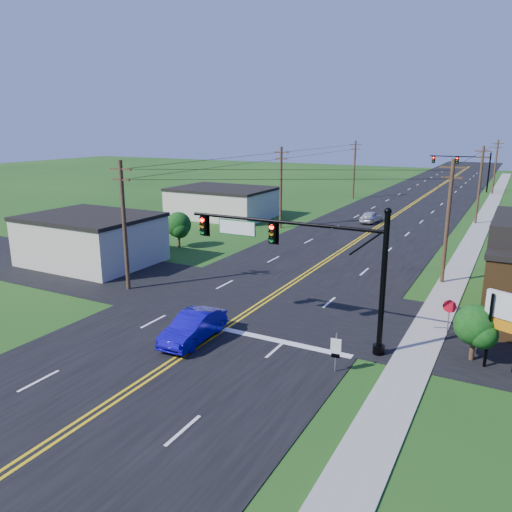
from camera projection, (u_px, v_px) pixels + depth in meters
The scene contains 21 objects.
ground at pixel (137, 383), 22.37m from camera, with size 260.00×260.00×0.00m, color #184313.
road_main at pixel (395, 214), 65.04m from camera, with size 16.00×220.00×0.04m, color black.
road_cross at pixel (261, 302), 32.61m from camera, with size 70.00×10.00×0.04m, color black.
sidewalk at pixel (475, 237), 51.71m from camera, with size 2.00×160.00×0.08m, color gray.
signal_mast_main at pixel (299, 253), 26.02m from camera, with size 11.30×0.60×7.48m.
signal_mast_far at pixel (462, 165), 87.48m from camera, with size 10.98×0.60×7.48m.
cream_bldg_near at pixel (91, 239), 41.55m from camera, with size 10.20×8.20×4.10m.
cream_bldg_far at pixel (223, 202), 63.00m from camera, with size 12.20×9.20×3.70m.
utility_pole_left_a at pixel (124, 224), 34.04m from camera, with size 1.80×0.28×9.00m.
utility_pole_left_b at pixel (281, 186), 55.38m from camera, with size 1.80×0.28×9.00m.
utility_pole_left_c at pixel (354, 168), 78.42m from camera, with size 1.80×0.28×9.00m.
utility_pole_right_a at pixel (448, 220), 35.49m from camera, with size 1.80×0.28×9.00m.
utility_pole_right_b at pixel (480, 184), 57.68m from camera, with size 1.80×0.28×9.00m.
utility_pole_right_c at pixel (495, 166), 83.28m from camera, with size 1.80×0.28×9.00m.
shrub_corner at pixel (475, 325), 24.09m from camera, with size 2.00×2.00×2.86m.
tree_left at pixel (178, 225), 46.98m from camera, with size 2.40×2.40×3.37m.
blue_car at pixel (193, 328), 26.55m from camera, with size 1.63×4.67×1.54m, color #1207A5.
distant_car at pixel (371, 217), 59.23m from camera, with size 1.65×4.09×1.39m, color silver.
route_sign at pixel (336, 350), 23.05m from camera, with size 0.49×0.11×1.97m.
stop_sign at pixel (449, 310), 26.96m from camera, with size 0.75×0.11×2.12m.
pylon_sign at pixel (506, 315), 22.86m from camera, with size 1.81×0.97×3.81m.
Camera 1 is at (14.23, -15.31, 11.17)m, focal length 35.00 mm.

